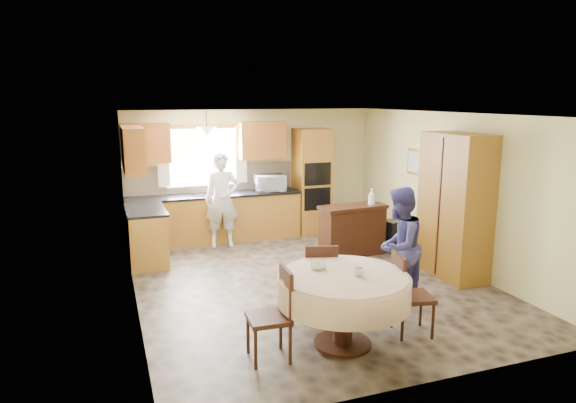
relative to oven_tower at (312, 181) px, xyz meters
The scene contains 36 objects.
floor 3.11m from the oven_tower, 113.15° to the right, with size 5.00×6.00×0.01m, color brown.
ceiling 3.26m from the oven_tower, 113.15° to the right, with size 5.00×6.00×0.01m, color white.
wall_back 1.21m from the oven_tower, 164.91° to the left, with size 5.00×0.02×2.50m, color #D3CB87.
wall_front 5.81m from the oven_tower, 101.43° to the right, with size 5.00×0.02×2.50m, color #D3CB87.
wall_left 4.54m from the oven_tower, 143.61° to the right, with size 0.02×6.00×2.50m, color #D3CB87.
wall_right 3.02m from the oven_tower, 63.35° to the right, with size 0.02×6.00×2.50m, color #D3CB87.
window 2.24m from the oven_tower, behind, with size 1.40×0.03×1.10m, color white.
curtain_left 2.97m from the oven_tower, behind, with size 0.22×0.02×1.15m, color white.
curtain_right 1.54m from the oven_tower, behind, with size 0.22×0.02×1.15m, color white.
base_cab_back 2.09m from the oven_tower, behind, with size 3.30×0.60×0.88m, color gold.
counter_back 2.01m from the oven_tower, behind, with size 3.30×0.64×0.04m, color black.
base_cab_left 3.52m from the oven_tower, 165.12° to the right, with size 0.60×1.20×0.88m, color gold.
counter_left 3.47m from the oven_tower, 165.12° to the right, with size 0.64×1.20×0.04m, color black.
backsplash 2.03m from the oven_tower, behind, with size 3.30×0.02×0.55m, color tan.
wall_cab_left 3.31m from the oven_tower, behind, with size 0.85×0.33×0.72m, color #B36C2C.
wall_cab_right 1.32m from the oven_tower, behind, with size 0.90×0.33×0.72m, color #B36C2C.
wall_cab_side 3.70m from the oven_tower, 165.67° to the right, with size 0.33×1.20×0.72m, color #B36C2C.
oven_tower is the anchor object (origin of this frame).
oven_upper 0.37m from the oven_tower, 90.00° to the right, with size 0.56×0.01×0.45m, color black.
oven_lower 0.44m from the oven_tower, 90.00° to the right, with size 0.56×0.01×0.45m, color black.
pendant 2.40m from the oven_tower, behind, with size 0.36×0.36×0.18m, color beige.
sideboard 1.82m from the oven_tower, 87.28° to the right, with size 1.17×0.48×0.83m, color #3D1E10.
space_heater 2.12m from the oven_tower, 62.54° to the right, with size 0.41×0.29×0.57m, color black.
cupboard 3.34m from the oven_tower, 71.33° to the right, with size 0.58×1.16×2.21m, color gold.
dining_table 4.97m from the oven_tower, 108.22° to the right, with size 1.46×1.46×0.84m.
chair_left 5.29m from the oven_tower, 116.39° to the right, with size 0.45×0.45×0.99m.
chair_back 4.25m from the oven_tower, 110.85° to the right, with size 0.52×0.52×0.97m.
chair_right 4.78m from the oven_tower, 98.87° to the right, with size 0.50×0.50×0.98m.
framed_picture 2.24m from the oven_tower, 52.78° to the right, with size 0.06×0.56×0.46m.
microwave 0.90m from the oven_tower, behind, with size 0.57×0.39×0.32m, color silver.
person_sink 1.99m from the oven_tower, 168.65° to the right, with size 0.64×0.42×1.75m, color silver.
person_dining 3.91m from the oven_tower, 95.15° to the right, with size 0.78×0.60×1.60m, color navy.
bowl_sideboard 1.72m from the oven_tower, 94.23° to the right, with size 0.22×0.22×0.05m, color #B2B2B2.
bottle_sideboard 1.76m from the oven_tower, 75.37° to the right, with size 0.13×0.13×0.33m, color silver.
cup_table 5.00m from the oven_tower, 106.50° to the right, with size 0.12×0.12×0.09m, color #B2B2B2.
bowl_table 4.77m from the oven_tower, 111.44° to the right, with size 0.19×0.19×0.06m, color #B2B2B2.
Camera 1 is at (-2.78, -6.82, 2.74)m, focal length 32.00 mm.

